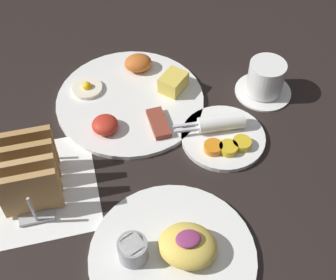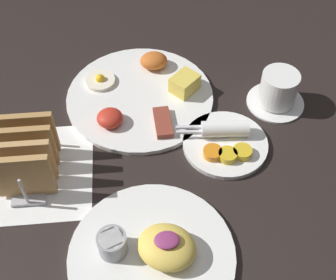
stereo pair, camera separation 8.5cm
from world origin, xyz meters
TOP-DOWN VIEW (x-y plane):
  - ground_plane at (0.00, 0.00)m, footprint 3.00×3.00m
  - napkin_flat at (-0.16, 0.01)m, footprint 0.22×0.22m
  - plate_breakfast at (0.05, 0.18)m, footprint 0.31×0.31m
  - plate_condiments at (0.21, 0.04)m, footprint 0.18×0.17m
  - plate_foreground at (0.05, -0.18)m, footprint 0.27×0.27m
  - toast_rack at (-0.16, 0.01)m, footprint 0.10×0.15m
  - coffee_cup at (0.33, 0.14)m, footprint 0.12×0.12m
  - teaspoon at (0.07, -0.12)m, footprint 0.12×0.07m

SIDE VIEW (x-z plane):
  - ground_plane at x=0.00m, z-range 0.00..0.00m
  - napkin_flat at x=-0.16m, z-range 0.00..0.00m
  - teaspoon at x=0.07m, z-range 0.00..0.01m
  - plate_breakfast at x=0.05m, z-range -0.01..0.03m
  - plate_condiments at x=0.21m, z-range -0.01..0.03m
  - plate_foreground at x=0.05m, z-range -0.01..0.04m
  - coffee_cup at x=0.33m, z-range 0.00..0.08m
  - toast_rack at x=-0.16m, z-range 0.00..0.10m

